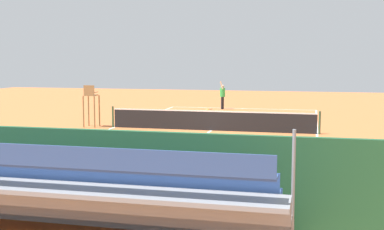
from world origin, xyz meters
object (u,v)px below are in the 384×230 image
Objects in this scene: tennis_net at (211,120)px; equipment_bag at (122,206)px; courtside_bench at (213,194)px; tennis_ball_near at (216,113)px; umpire_chair at (91,101)px; tennis_racket at (207,109)px; bleacher_stand at (50,194)px; tennis_ball_far at (208,109)px; tennis_player at (222,94)px.

equipment_bag is at bearing 92.70° from tennis_net.
courtside_bench is 21.17m from tennis_ball_near.
umpire_chair is 1.19× the size of courtside_bench.
tennis_net is 10.00m from tennis_racket.
umpire_chair reaches higher than tennis_net.
tennis_ball_far is (2.09, -25.05, -0.88)m from bleacher_stand.
tennis_ball_far is at bearing -83.09° from equipment_bag.
umpire_chair is 10.78m from tennis_ball_far.
umpire_chair reaches higher than tennis_player.
courtside_bench is (-8.90, 13.06, -0.76)m from umpire_chair.
courtside_bench is at bearing -143.39° from bleacher_stand.
tennis_racket is 2.43m from tennis_ball_near.
tennis_ball_far is at bearing 33.21° from tennis_player.
tennis_ball_far reaches higher than tennis_racket.
equipment_bag is at bearing 97.06° from tennis_racket.
bleacher_stand is at bearing 92.68° from tennis_player.
tennis_ball_near is at bearing -122.75° from umpire_chair.
equipment_bag is at bearing 95.08° from tennis_ball_near.
tennis_net is at bearing 102.91° from tennis_racket.
equipment_bag is 13.64× the size of tennis_ball_far.
tennis_player reaches higher than tennis_racket.
tennis_ball_far is at bearing -77.40° from tennis_net.
tennis_ball_far is (4.87, -22.98, -0.53)m from courtside_bench.
tennis_racket is at bearing 30.30° from tennis_player.
courtside_bench is at bearing 102.10° from tennis_racket.
bleacher_stand is at bearing 94.76° from tennis_ball_far.
equipment_bag reaches higher than tennis_ball_near.
bleacher_stand is 4.23× the size of umpire_chair.
equipment_bag is (-0.71, -1.94, -0.73)m from bleacher_stand.
tennis_player is at bearing -115.09° from umpire_chair.
tennis_net is 156.06× the size of tennis_ball_far.
bleacher_stand is at bearing 69.79° from equipment_bag.
equipment_bag is (-6.83, 13.19, -1.13)m from umpire_chair.
umpire_chair is 11.60m from tennis_player.
equipment_bag is at bearing 94.62° from tennis_player.
tennis_net is at bearing -87.30° from equipment_bag.
tennis_ball_near is at bearing -80.73° from tennis_net.
equipment_bag is 23.28m from tennis_ball_far.
courtside_bench reaches higher than equipment_bag.
tennis_net is at bearing -90.31° from bleacher_stand.
bleacher_stand reaches higher than equipment_bag.
tennis_racket is at bearing -77.90° from courtside_bench.
courtside_bench is at bearing 101.50° from tennis_net.
courtside_bench is 3.25× the size of tennis_racket.
tennis_racket is at bearing -111.75° from umpire_chair.
bleacher_stand is 16.34× the size of tennis_racket.
courtside_bench is 27.27× the size of tennis_ball_far.
equipment_bag is at bearing 3.55° from courtside_bench.
tennis_net is 11.44× the size of equipment_bag.
equipment_bag is at bearing -110.21° from bleacher_stand.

